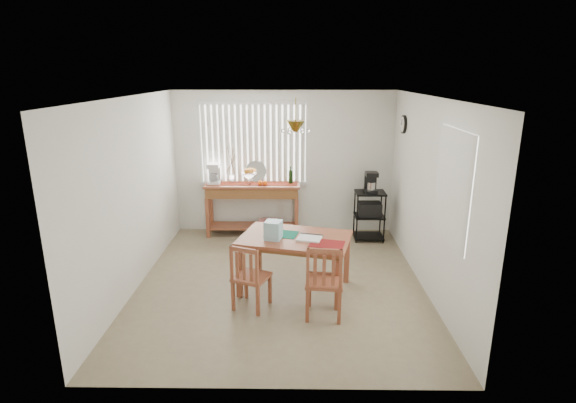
{
  "coord_description": "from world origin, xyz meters",
  "views": [
    {
      "loc": [
        0.18,
        -5.86,
        2.9
      ],
      "look_at": [
        0.1,
        0.55,
        1.05
      ],
      "focal_mm": 28.0,
      "sensor_mm": 36.0,
      "label": 1
    }
  ],
  "objects_px": {
    "sideboard": "(253,197)",
    "dining_table": "(295,243)",
    "cart_items": "(371,182)",
    "chair_right": "(324,282)",
    "wire_cart": "(369,211)",
    "chair_left": "(250,277)"
  },
  "relations": [
    {
      "from": "cart_items",
      "to": "chair_left",
      "type": "xyz_separation_m",
      "value": [
        -1.89,
        -2.49,
        -0.62
      ]
    },
    {
      "from": "wire_cart",
      "to": "chair_right",
      "type": "height_order",
      "value": "chair_right"
    },
    {
      "from": "sideboard",
      "to": "cart_items",
      "type": "xyz_separation_m",
      "value": [
        2.08,
        -0.23,
        0.33
      ]
    },
    {
      "from": "cart_items",
      "to": "chair_right",
      "type": "bearing_deg",
      "value": -109.86
    },
    {
      "from": "wire_cart",
      "to": "cart_items",
      "type": "bearing_deg",
      "value": 90.0
    },
    {
      "from": "dining_table",
      "to": "chair_right",
      "type": "relative_size",
      "value": 1.69
    },
    {
      "from": "cart_items",
      "to": "sideboard",
      "type": "bearing_deg",
      "value": 173.73
    },
    {
      "from": "cart_items",
      "to": "chair_left",
      "type": "distance_m",
      "value": 3.18
    },
    {
      "from": "sideboard",
      "to": "wire_cart",
      "type": "xyz_separation_m",
      "value": [
        2.08,
        -0.24,
        -0.19
      ]
    },
    {
      "from": "chair_right",
      "to": "sideboard",
      "type": "bearing_deg",
      "value": 110.85
    },
    {
      "from": "sideboard",
      "to": "dining_table",
      "type": "bearing_deg",
      "value": -70.87
    },
    {
      "from": "chair_left",
      "to": "chair_right",
      "type": "height_order",
      "value": "chair_right"
    },
    {
      "from": "dining_table",
      "to": "chair_right",
      "type": "distance_m",
      "value": 0.84
    },
    {
      "from": "wire_cart",
      "to": "chair_left",
      "type": "relative_size",
      "value": 1.01
    },
    {
      "from": "sideboard",
      "to": "wire_cart",
      "type": "bearing_deg",
      "value": -6.53
    },
    {
      "from": "cart_items",
      "to": "chair_right",
      "type": "xyz_separation_m",
      "value": [
        -0.97,
        -2.69,
        -0.58
      ]
    },
    {
      "from": "cart_items",
      "to": "dining_table",
      "type": "bearing_deg",
      "value": -124.08
    },
    {
      "from": "sideboard",
      "to": "cart_items",
      "type": "distance_m",
      "value": 2.12
    },
    {
      "from": "sideboard",
      "to": "dining_table",
      "type": "distance_m",
      "value": 2.31
    },
    {
      "from": "dining_table",
      "to": "chair_left",
      "type": "height_order",
      "value": "chair_left"
    },
    {
      "from": "cart_items",
      "to": "wire_cart",
      "type": "bearing_deg",
      "value": -90.0
    },
    {
      "from": "wire_cart",
      "to": "chair_left",
      "type": "height_order",
      "value": "wire_cart"
    }
  ]
}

